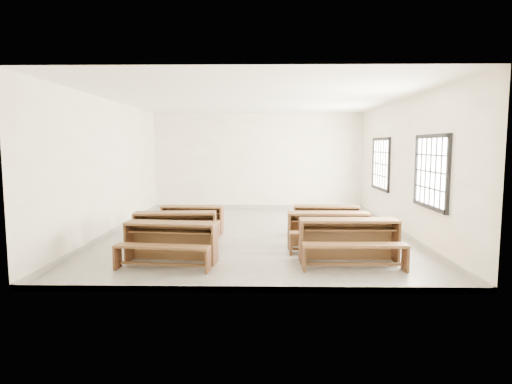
{
  "coord_description": "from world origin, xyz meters",
  "views": [
    {
      "loc": [
        0.18,
        -10.19,
        2.1
      ],
      "look_at": [
        0.0,
        0.0,
        1.0
      ],
      "focal_mm": 30.0,
      "sensor_mm": 36.0,
      "label": 1
    }
  ],
  "objects_px": {
    "desk_set_2": "(192,218)",
    "desk_set_4": "(329,228)",
    "desk_set_1": "(175,228)",
    "desk_set_3": "(349,238)",
    "desk_set_0": "(170,240)",
    "desk_set_5": "(326,218)"
  },
  "relations": [
    {
      "from": "desk_set_1",
      "to": "desk_set_5",
      "type": "height_order",
      "value": "desk_set_1"
    },
    {
      "from": "desk_set_0",
      "to": "desk_set_3",
      "type": "xyz_separation_m",
      "value": [
        3.21,
        0.08,
        0.03
      ]
    },
    {
      "from": "desk_set_0",
      "to": "desk_set_5",
      "type": "relative_size",
      "value": 1.08
    },
    {
      "from": "desk_set_0",
      "to": "desk_set_1",
      "type": "height_order",
      "value": "desk_set_1"
    },
    {
      "from": "desk_set_1",
      "to": "desk_set_2",
      "type": "bearing_deg",
      "value": 82.48
    },
    {
      "from": "desk_set_2",
      "to": "desk_set_1",
      "type": "bearing_deg",
      "value": -89.42
    },
    {
      "from": "desk_set_0",
      "to": "desk_set_3",
      "type": "height_order",
      "value": "desk_set_3"
    },
    {
      "from": "desk_set_1",
      "to": "desk_set_3",
      "type": "bearing_deg",
      "value": -20.91
    },
    {
      "from": "desk_set_2",
      "to": "desk_set_4",
      "type": "relative_size",
      "value": 0.92
    },
    {
      "from": "desk_set_3",
      "to": "desk_set_4",
      "type": "xyz_separation_m",
      "value": [
        -0.2,
        1.07,
        -0.02
      ]
    },
    {
      "from": "desk_set_2",
      "to": "desk_set_3",
      "type": "height_order",
      "value": "desk_set_3"
    },
    {
      "from": "desk_set_2",
      "to": "desk_set_4",
      "type": "xyz_separation_m",
      "value": [
        3.06,
        -1.48,
        0.05
      ]
    },
    {
      "from": "desk_set_2",
      "to": "desk_set_5",
      "type": "relative_size",
      "value": 0.96
    },
    {
      "from": "desk_set_0",
      "to": "desk_set_4",
      "type": "height_order",
      "value": "desk_set_4"
    },
    {
      "from": "desk_set_1",
      "to": "desk_set_2",
      "type": "relative_size",
      "value": 1.13
    },
    {
      "from": "desk_set_1",
      "to": "desk_set_4",
      "type": "xyz_separation_m",
      "value": [
        3.16,
        0.04,
        -0.0
      ]
    },
    {
      "from": "desk_set_0",
      "to": "desk_set_1",
      "type": "xyz_separation_m",
      "value": [
        -0.15,
        1.1,
        0.01
      ]
    },
    {
      "from": "desk_set_0",
      "to": "desk_set_1",
      "type": "distance_m",
      "value": 1.11
    },
    {
      "from": "desk_set_3",
      "to": "desk_set_5",
      "type": "height_order",
      "value": "desk_set_3"
    },
    {
      "from": "desk_set_2",
      "to": "desk_set_3",
      "type": "xyz_separation_m",
      "value": [
        3.26,
        -2.55,
        0.07
      ]
    },
    {
      "from": "desk_set_2",
      "to": "desk_set_4",
      "type": "height_order",
      "value": "desk_set_4"
    },
    {
      "from": "desk_set_1",
      "to": "desk_set_5",
      "type": "distance_m",
      "value": 3.6
    }
  ]
}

